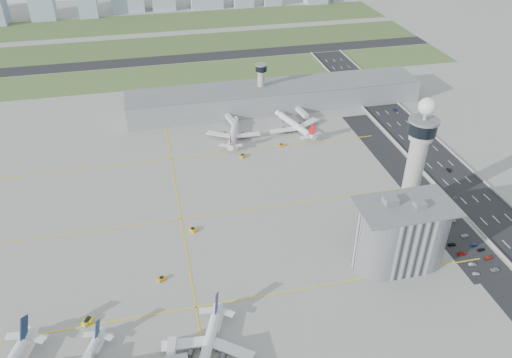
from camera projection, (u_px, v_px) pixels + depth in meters
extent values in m
plane|color=#9F9D94|center=(273.00, 245.00, 234.96)|extent=(1000.00, 1000.00, 0.00)
cube|color=#415829|center=(182.00, 74.00, 414.19)|extent=(480.00, 50.00, 0.08)
cube|color=#44592A|center=(174.00, 45.00, 475.17)|extent=(480.00, 60.00, 0.08)
cube|color=#4B6731|center=(167.00, 22.00, 540.23)|extent=(480.00, 70.00, 0.08)
cube|color=black|center=(177.00, 59.00, 444.26)|extent=(480.00, 22.00, 0.10)
cube|color=black|center=(489.00, 212.00, 256.31)|extent=(28.00, 500.00, 0.10)
cube|color=#9E9E99|center=(465.00, 215.00, 253.40)|extent=(0.60, 500.00, 1.20)
cube|color=black|center=(456.00, 231.00, 243.54)|extent=(18.00, 260.00, 0.08)
cube|color=black|center=(466.00, 248.00, 233.40)|extent=(20.00, 44.00, 0.10)
cube|color=yellow|center=(196.00, 307.00, 203.13)|extent=(260.00, 0.60, 0.01)
cube|color=yellow|center=(181.00, 219.00, 251.92)|extent=(260.00, 0.60, 0.01)
cube|color=yellow|center=(171.00, 159.00, 300.71)|extent=(260.00, 0.60, 0.01)
cube|color=yellow|center=(181.00, 219.00, 251.92)|extent=(0.60, 260.00, 0.01)
cylinder|color=#ADAAA5|center=(413.00, 175.00, 241.61)|extent=(8.40, 8.40, 48.00)
cylinder|color=#ADAAA5|center=(421.00, 135.00, 229.48)|extent=(11.00, 11.00, 4.00)
cylinder|color=black|center=(423.00, 127.00, 227.27)|extent=(13.00, 13.00, 6.00)
cylinder|color=slate|center=(424.00, 121.00, 225.34)|extent=(14.00, 14.00, 1.00)
cylinder|color=#ADAAA5|center=(425.00, 116.00, 223.96)|extent=(1.60, 1.60, 5.00)
sphere|color=white|center=(427.00, 106.00, 221.48)|extent=(8.00, 8.00, 8.00)
cylinder|color=#ADAAA5|center=(261.00, 88.00, 354.79)|extent=(5.00, 5.00, 28.00)
cylinder|color=black|center=(261.00, 68.00, 346.52)|extent=(8.00, 8.00, 4.00)
cylinder|color=slate|center=(261.00, 65.00, 345.14)|extent=(8.60, 8.60, 0.80)
cube|color=#B2B2B7|center=(400.00, 234.00, 218.46)|extent=(18.00, 24.00, 30.00)
cylinder|color=#B2B2B7|center=(381.00, 237.00, 216.79)|extent=(24.00, 24.00, 30.00)
cylinder|color=#B2B2B7|center=(419.00, 231.00, 220.14)|extent=(24.00, 24.00, 30.00)
cube|color=slate|center=(406.00, 206.00, 209.97)|extent=(42.00, 24.00, 0.80)
cube|color=slate|center=(391.00, 201.00, 210.41)|extent=(6.00, 5.00, 3.00)
cube|color=slate|center=(420.00, 205.00, 208.56)|extent=(5.00, 4.00, 2.40)
cube|color=gray|center=(275.00, 97.00, 358.61)|extent=(210.00, 32.00, 15.00)
cube|color=slate|center=(275.00, 86.00, 354.25)|extent=(210.00, 32.00, 0.80)
imported|color=white|center=(476.00, 274.00, 218.57)|extent=(3.50, 1.89, 1.13)
imported|color=gray|center=(472.00, 264.00, 223.46)|extent=(3.64, 1.50, 1.17)
imported|color=#B01A0F|center=(462.00, 253.00, 229.37)|extent=(4.65, 2.48, 1.24)
imported|color=black|center=(452.00, 244.00, 234.64)|extent=(4.02, 1.69, 1.16)
imported|color=navy|center=(445.00, 232.00, 242.55)|extent=(3.51, 1.89, 1.13)
imported|color=white|center=(439.00, 225.00, 246.41)|extent=(3.93, 1.42, 1.29)
imported|color=#999EA7|center=(495.00, 270.00, 220.61)|extent=(4.25, 1.98, 1.18)
imported|color=#A92E1E|center=(488.00, 258.00, 226.98)|extent=(4.74, 2.44, 1.32)
imported|color=black|center=(481.00, 249.00, 231.62)|extent=(3.89, 1.99, 1.27)
imported|color=navy|center=(474.00, 245.00, 234.45)|extent=(3.32, 1.16, 1.09)
imported|color=#BCBDBF|center=(465.00, 236.00, 240.04)|extent=(4.07, 2.02, 1.11)
imported|color=#A4A6A9|center=(452.00, 221.00, 249.54)|extent=(4.10, 1.75, 1.18)
imported|color=black|center=(449.00, 170.00, 289.09)|extent=(1.52, 3.85, 1.25)
imported|color=navy|center=(395.00, 110.00, 355.74)|extent=(2.31, 4.33, 1.16)
imported|color=#A4A7AD|center=(347.00, 81.00, 400.65)|extent=(1.54, 3.28, 1.08)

